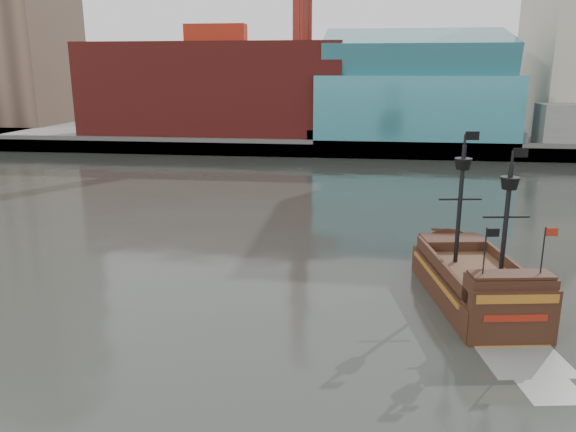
# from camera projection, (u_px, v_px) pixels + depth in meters

# --- Properties ---
(ground) EXTENTS (400.00, 400.00, 0.00)m
(ground) POSITION_uv_depth(u_px,v_px,m) (300.00, 378.00, 24.26)
(ground) COLOR #2A2D28
(ground) RESTS_ON ground
(promenade_far) EXTENTS (220.00, 60.00, 2.00)m
(promenade_far) POSITION_uv_depth(u_px,v_px,m) (351.00, 130.00, 112.20)
(promenade_far) COLOR slate
(promenade_far) RESTS_ON ground
(seawall) EXTENTS (220.00, 1.00, 2.60)m
(seawall) POSITION_uv_depth(u_px,v_px,m) (346.00, 149.00, 83.85)
(seawall) COLOR #4C4C49
(seawall) RESTS_ON ground
(skyline) EXTENTS (149.00, 45.00, 62.00)m
(skyline) POSITION_uv_depth(u_px,v_px,m) (384.00, 1.00, 98.42)
(skyline) COLOR brown
(skyline) RESTS_ON promenade_far
(pirate_ship) EXTENTS (6.30, 14.25, 10.30)m
(pirate_ship) POSITION_uv_depth(u_px,v_px,m) (475.00, 287.00, 31.89)
(pirate_ship) COLOR black
(pirate_ship) RESTS_ON ground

